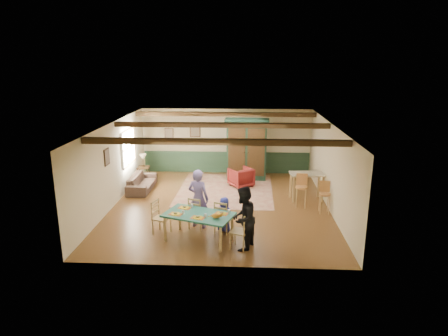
{
  "coord_description": "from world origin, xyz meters",
  "views": [
    {
      "loc": [
        0.78,
        -12.34,
        4.66
      ],
      "look_at": [
        0.09,
        0.49,
        1.15
      ],
      "focal_mm": 32.0,
      "sensor_mm": 36.0,
      "label": 1
    }
  ],
  "objects_px": {
    "dining_chair_far_right": "(223,216)",
    "counter_table": "(306,186)",
    "armoire": "(247,149)",
    "armchair": "(241,177)",
    "person_man": "(198,199)",
    "dining_chair_end_left": "(161,217)",
    "person_child": "(224,214)",
    "table_lamp": "(143,161)",
    "end_table": "(144,174)",
    "person_woman": "(243,218)",
    "cat": "(216,215)",
    "sofa": "(142,182)",
    "bar_stool_right": "(325,198)",
    "dining_table": "(199,227)",
    "dining_chair_far_left": "(197,212)",
    "dining_chair_end_right": "(239,231)",
    "bar_stool_left": "(301,191)"
  },
  "relations": [
    {
      "from": "armchair",
      "to": "counter_table",
      "type": "height_order",
      "value": "counter_table"
    },
    {
      "from": "person_man",
      "to": "end_table",
      "type": "xyz_separation_m",
      "value": [
        -2.7,
        4.41,
        -0.58
      ]
    },
    {
      "from": "person_child",
      "to": "table_lamp",
      "type": "distance_m",
      "value": 5.82
    },
    {
      "from": "armoire",
      "to": "table_lamp",
      "type": "distance_m",
      "value": 4.12
    },
    {
      "from": "dining_chair_end_left",
      "to": "armchair",
      "type": "distance_m",
      "value": 4.84
    },
    {
      "from": "dining_chair_far_left",
      "to": "counter_table",
      "type": "height_order",
      "value": "same"
    },
    {
      "from": "dining_chair_far_left",
      "to": "person_woman",
      "type": "height_order",
      "value": "person_woman"
    },
    {
      "from": "bar_stool_left",
      "to": "cat",
      "type": "bearing_deg",
      "value": -123.06
    },
    {
      "from": "dining_chair_far_left",
      "to": "counter_table",
      "type": "xyz_separation_m",
      "value": [
        3.43,
        2.56,
        0.0
      ]
    },
    {
      "from": "dining_chair_end_left",
      "to": "armchair",
      "type": "relative_size",
      "value": 1.2
    },
    {
      "from": "armchair",
      "to": "sofa",
      "type": "distance_m",
      "value": 3.69
    },
    {
      "from": "dining_chair_far_right",
      "to": "bar_stool_left",
      "type": "relative_size",
      "value": 0.87
    },
    {
      "from": "person_child",
      "to": "armchair",
      "type": "distance_m",
      "value": 4.14
    },
    {
      "from": "armchair",
      "to": "person_man",
      "type": "bearing_deg",
      "value": 38.93
    },
    {
      "from": "dining_chair_far_right",
      "to": "dining_chair_end_right",
      "type": "bearing_deg",
      "value": 136.17
    },
    {
      "from": "cat",
      "to": "armchair",
      "type": "relative_size",
      "value": 0.45
    },
    {
      "from": "armchair",
      "to": "sofa",
      "type": "bearing_deg",
      "value": -25.14
    },
    {
      "from": "person_woman",
      "to": "armoire",
      "type": "bearing_deg",
      "value": -161.23
    },
    {
      "from": "person_child",
      "to": "table_lamp",
      "type": "xyz_separation_m",
      "value": [
        -3.45,
        4.68,
        0.31
      ]
    },
    {
      "from": "table_lamp",
      "to": "bar_stool_left",
      "type": "distance_m",
      "value": 6.41
    },
    {
      "from": "armoire",
      "to": "bar_stool_left",
      "type": "height_order",
      "value": "armoire"
    },
    {
      "from": "counter_table",
      "to": "dining_chair_far_left",
      "type": "bearing_deg",
      "value": -143.28
    },
    {
      "from": "dining_chair_far_right",
      "to": "person_man",
      "type": "bearing_deg",
      "value": -5.71
    },
    {
      "from": "cat",
      "to": "end_table",
      "type": "xyz_separation_m",
      "value": [
        -3.29,
        5.57,
        -0.55
      ]
    },
    {
      "from": "dining_chair_end_left",
      "to": "sofa",
      "type": "height_order",
      "value": "dining_chair_end_left"
    },
    {
      "from": "counter_table",
      "to": "dining_table",
      "type": "bearing_deg",
      "value": -134.42
    },
    {
      "from": "dining_table",
      "to": "person_child",
      "type": "relative_size",
      "value": 1.79
    },
    {
      "from": "cat",
      "to": "table_lamp",
      "type": "distance_m",
      "value": 6.47
    },
    {
      "from": "bar_stool_left",
      "to": "dining_chair_end_right",
      "type": "bearing_deg",
      "value": -114.83
    },
    {
      "from": "cat",
      "to": "end_table",
      "type": "height_order",
      "value": "cat"
    },
    {
      "from": "sofa",
      "to": "counter_table",
      "type": "distance_m",
      "value": 5.94
    },
    {
      "from": "person_child",
      "to": "counter_table",
      "type": "distance_m",
      "value": 3.82
    },
    {
      "from": "armoire",
      "to": "armchair",
      "type": "relative_size",
      "value": 3.07
    },
    {
      "from": "person_man",
      "to": "cat",
      "type": "height_order",
      "value": "person_man"
    },
    {
      "from": "bar_stool_left",
      "to": "bar_stool_right",
      "type": "xyz_separation_m",
      "value": [
        0.66,
        -0.51,
        -0.04
      ]
    },
    {
      "from": "armchair",
      "to": "table_lamp",
      "type": "bearing_deg",
      "value": -42.58
    },
    {
      "from": "dining_table",
      "to": "dining_chair_end_right",
      "type": "height_order",
      "value": "dining_chair_end_right"
    },
    {
      "from": "cat",
      "to": "dining_chair_end_right",
      "type": "bearing_deg",
      "value": 9.46
    },
    {
      "from": "dining_chair_far_left",
      "to": "person_child",
      "type": "distance_m",
      "value": 0.8
    },
    {
      "from": "dining_chair_end_right",
      "to": "person_man",
      "type": "xyz_separation_m",
      "value": [
        -1.18,
        1.26,
        0.38
      ]
    },
    {
      "from": "counter_table",
      "to": "dining_chair_far_right",
      "type": "bearing_deg",
      "value": -133.52
    },
    {
      "from": "table_lamp",
      "to": "bar_stool_left",
      "type": "bearing_deg",
      "value": -24.27
    },
    {
      "from": "dining_chair_end_left",
      "to": "end_table",
      "type": "xyz_separation_m",
      "value": [
        -1.73,
        4.91,
        -0.19
      ]
    },
    {
      "from": "person_woman",
      "to": "bar_stool_right",
      "type": "height_order",
      "value": "person_woman"
    },
    {
      "from": "person_child",
      "to": "bar_stool_right",
      "type": "height_order",
      "value": "bar_stool_right"
    },
    {
      "from": "table_lamp",
      "to": "counter_table",
      "type": "height_order",
      "value": "table_lamp"
    },
    {
      "from": "dining_table",
      "to": "armchair",
      "type": "relative_size",
      "value": 2.27
    },
    {
      "from": "dining_chair_far_right",
      "to": "counter_table",
      "type": "relative_size",
      "value": 0.83
    },
    {
      "from": "dining_chair_far_left",
      "to": "cat",
      "type": "xyz_separation_m",
      "value": [
        0.61,
        -1.08,
        0.36
      ]
    },
    {
      "from": "cat",
      "to": "counter_table",
      "type": "relative_size",
      "value": 0.32
    }
  ]
}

